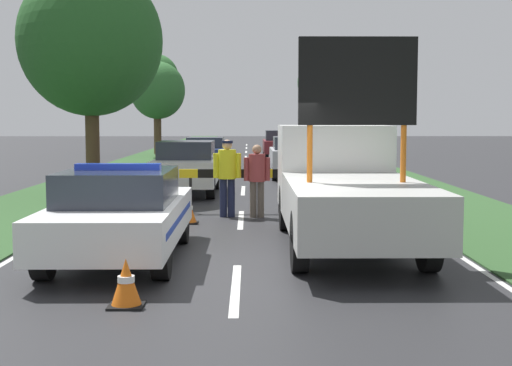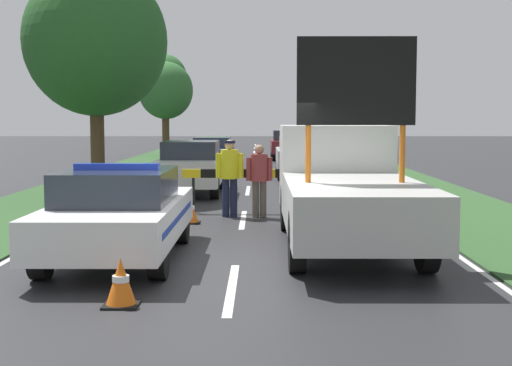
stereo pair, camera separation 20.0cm
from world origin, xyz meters
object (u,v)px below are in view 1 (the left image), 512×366
(pedestrian_civilian, at_px, (257,175))
(road_barrier, at_px, (235,177))
(police_officer, at_px, (227,171))
(roadside_tree_mid_left, at_px, (90,41))
(queued_car_van_white, at_px, (187,167))
(police_car, at_px, (120,213))
(traffic_cone_near_truck, at_px, (126,283))
(queued_car_sedan_silver, at_px, (294,157))
(queued_car_hatch_blue, at_px, (206,151))
(roadside_tree_near_right, at_px, (158,91))
(roadside_tree_far_left, at_px, (325,83))
(work_truck, at_px, (343,185))
(queued_car_wagon_maroon, at_px, (281,144))
(traffic_cone_near_police, at_px, (188,210))
(traffic_cone_centre_front, at_px, (303,198))
(roadside_tree_mid_right, at_px, (156,79))

(pedestrian_civilian, bearing_deg, road_barrier, 147.42)
(police_officer, xyz_separation_m, roadside_tree_mid_left, (-4.06, 4.56, 3.42))
(pedestrian_civilian, relative_size, queued_car_van_white, 0.38)
(police_car, height_order, traffic_cone_near_truck, police_car)
(queued_car_sedan_silver, relative_size, queued_car_hatch_blue, 0.89)
(roadside_tree_near_right, bearing_deg, roadside_tree_far_left, 4.58)
(road_barrier, bearing_deg, police_car, -110.87)
(work_truck, distance_m, queued_car_sedan_silver, 14.31)
(police_officer, bearing_deg, traffic_cone_near_truck, 79.19)
(police_officer, xyz_separation_m, queued_car_wagon_maroon, (2.25, 22.91, -0.21))
(roadside_tree_mid_left, distance_m, roadside_tree_far_left, 23.49)
(work_truck, bearing_deg, traffic_cone_near_police, -38.50)
(queued_car_wagon_maroon, relative_size, roadside_tree_mid_left, 0.67)
(work_truck, relative_size, queued_car_van_white, 1.41)
(police_officer, relative_size, roadside_tree_far_left, 0.29)
(queued_car_sedan_silver, bearing_deg, roadside_tree_far_left, -100.31)
(traffic_cone_centre_front, distance_m, roadside_tree_near_right, 25.37)
(roadside_tree_mid_left, bearing_deg, queued_car_sedan_silver, 44.65)
(queued_car_sedan_silver, bearing_deg, queued_car_hatch_blue, -57.68)
(queued_car_hatch_blue, height_order, roadside_tree_near_right, roadside_tree_near_right)
(queued_car_hatch_blue, bearing_deg, roadside_tree_far_left, -124.09)
(queued_car_hatch_blue, distance_m, roadside_tree_mid_left, 12.86)
(road_barrier, xyz_separation_m, traffic_cone_centre_front, (1.66, 0.49, -0.57))
(traffic_cone_near_truck, distance_m, roadside_tree_near_right, 33.67)
(traffic_cone_near_police, height_order, roadside_tree_far_left, roadside_tree_far_left)
(police_officer, xyz_separation_m, queued_car_van_white, (-1.35, 5.00, -0.24))
(traffic_cone_near_truck, distance_m, roadside_tree_mid_right, 36.88)
(queued_car_wagon_maroon, distance_m, roadside_tree_mid_left, 19.74)
(queued_car_van_white, relative_size, queued_car_sedan_silver, 1.11)
(traffic_cone_centre_front, relative_size, queued_car_van_white, 0.13)
(traffic_cone_near_truck, bearing_deg, traffic_cone_near_police, 88.63)
(traffic_cone_near_truck, bearing_deg, road_barrier, 82.33)
(pedestrian_civilian, relative_size, traffic_cone_centre_front, 2.82)
(police_officer, distance_m, queued_car_hatch_blue, 16.67)
(traffic_cone_centre_front, xyz_separation_m, roadside_tree_far_left, (3.19, 25.02, 4.06))
(traffic_cone_centre_front, bearing_deg, traffic_cone_near_police, -140.21)
(traffic_cone_near_truck, distance_m, roadside_tree_mid_left, 13.43)
(pedestrian_civilian, bearing_deg, traffic_cone_near_truck, -77.06)
(queued_car_hatch_blue, bearing_deg, queued_car_van_white, 90.67)
(queued_car_wagon_maroon, height_order, roadside_tree_mid_left, roadside_tree_mid_left)
(traffic_cone_centre_front, xyz_separation_m, roadside_tree_near_right, (-6.62, 24.23, 3.56))
(police_officer, height_order, roadside_tree_mid_right, roadside_tree_mid_right)
(roadside_tree_far_left, bearing_deg, queued_car_van_white, -106.73)
(traffic_cone_near_truck, height_order, queued_car_wagon_maroon, queued_car_wagon_maroon)
(pedestrian_civilian, bearing_deg, roadside_tree_mid_left, 160.58)
(police_officer, xyz_separation_m, roadside_tree_far_left, (5.02, 26.22, 3.29))
(police_car, bearing_deg, work_truck, 22.83)
(traffic_cone_near_police, bearing_deg, roadside_tree_mid_right, 98.57)
(traffic_cone_centre_front, bearing_deg, pedestrian_civilian, -131.70)
(pedestrian_civilian, height_order, queued_car_wagon_maroon, pedestrian_civilian)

